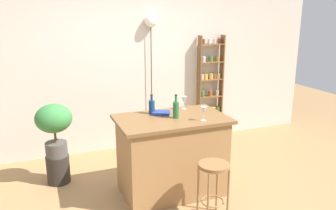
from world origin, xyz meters
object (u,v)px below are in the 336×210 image
object	(u,v)px
spice_shelf	(210,91)
pendant_globe_light	(151,23)
wine_glass_left	(204,111)
potted_plant	(54,124)
bottle_vinegar	(152,106)
bar_stool	(213,178)
cookbook	(161,113)
wine_glass_center	(184,100)
plant_stool	(58,169)
bottle_spirits_clear	(176,109)

from	to	relation	value
spice_shelf	pendant_globe_light	world-z (taller)	pendant_globe_light
wine_glass_left	pendant_globe_light	bearing A→B (deg)	90.56
potted_plant	bottle_vinegar	xyz separation A→B (m)	(1.11, -0.51, 0.24)
bar_stool	bottle_vinegar	world-z (taller)	bottle_vinegar
potted_plant	cookbook	size ratio (longest dim) A/B	3.24
potted_plant	bottle_vinegar	distance (m)	1.25
pendant_globe_light	bar_stool	bearing A→B (deg)	-92.26
wine_glass_center	pendant_globe_light	xyz separation A→B (m)	(-0.00, 1.26, 0.90)
wine_glass_center	potted_plant	bearing A→B (deg)	163.30
plant_stool	pendant_globe_light	size ratio (longest dim) A/B	0.17
bottle_spirits_clear	pendant_globe_light	size ratio (longest dim) A/B	0.13
bottle_spirits_clear	pendant_globe_light	world-z (taller)	pendant_globe_light
plant_stool	cookbook	xyz separation A→B (m)	(1.20, -0.58, 0.78)
potted_plant	pendant_globe_light	xyz separation A→B (m)	(1.55, 0.79, 1.17)
bar_stool	wine_glass_left	xyz separation A→B (m)	(0.11, 0.46, 0.60)
bar_stool	wine_glass_center	world-z (taller)	wine_glass_center
plant_stool	bottle_vinegar	size ratio (longest dim) A/B	1.53
spice_shelf	bottle_spirits_clear	xyz separation A→B (m)	(-1.28, -1.54, 0.22)
bottle_vinegar	cookbook	bearing A→B (deg)	-37.71
potted_plant	wine_glass_center	distance (m)	1.64
spice_shelf	bottle_vinegar	world-z (taller)	spice_shelf
wine_glass_left	cookbook	xyz separation A→B (m)	(-0.36, 0.40, -0.10)
bar_stool	bottle_spirits_clear	xyz separation A→B (m)	(-0.15, 0.67, 0.58)
plant_stool	bottle_spirits_clear	world-z (taller)	bottle_spirits_clear
spice_shelf	bottle_spirits_clear	size ratio (longest dim) A/B	6.36
bottle_spirits_clear	bottle_vinegar	xyz separation A→B (m)	(-0.20, 0.27, -0.02)
wine_glass_center	cookbook	world-z (taller)	wine_glass_center
wine_glass_center	bottle_vinegar	bearing A→B (deg)	-174.11
potted_plant	wine_glass_center	bearing A→B (deg)	-16.70
wine_glass_center	cookbook	distance (m)	0.38
bottle_vinegar	pendant_globe_light	distance (m)	1.66
bottle_spirits_clear	cookbook	size ratio (longest dim) A/B	1.33
bar_stool	cookbook	xyz separation A→B (m)	(-0.26, 0.86, 0.50)
bar_stool	bottle_spirits_clear	bearing A→B (deg)	102.51
spice_shelf	wine_glass_center	xyz separation A→B (m)	(-1.04, -1.23, 0.23)
potted_plant	bar_stool	bearing A→B (deg)	-44.70
bar_stool	potted_plant	bearing A→B (deg)	135.30
wine_glass_center	spice_shelf	bearing A→B (deg)	49.92
bottle_vinegar	cookbook	xyz separation A→B (m)	(0.09, -0.07, -0.07)
wine_glass_left	wine_glass_center	size ratio (longest dim) A/B	1.00
bottle_spirits_clear	wine_glass_left	size ratio (longest dim) A/B	1.70
bottle_vinegar	wine_glass_left	distance (m)	0.66
bottle_spirits_clear	cookbook	distance (m)	0.24
bar_stool	cookbook	size ratio (longest dim) A/B	3.02
spice_shelf	plant_stool	xyz separation A→B (m)	(-2.59, -0.76, -0.66)
potted_plant	pendant_globe_light	distance (m)	2.10
bottle_vinegar	cookbook	world-z (taller)	bottle_vinegar
potted_plant	wine_glass_center	world-z (taller)	wine_glass_center
plant_stool	wine_glass_left	xyz separation A→B (m)	(1.57, -0.99, 0.88)
bottle_vinegar	wine_glass_left	world-z (taller)	bottle_vinegar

